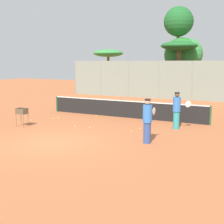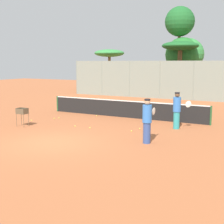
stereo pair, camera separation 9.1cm
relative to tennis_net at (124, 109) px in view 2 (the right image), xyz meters
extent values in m
plane|color=#B26038|center=(0.00, -7.06, -0.56)|extent=(80.00, 80.00, 0.00)
cylinder|color=#26592D|center=(-5.22, 0.00, -0.02)|extent=(0.10, 0.10, 1.07)
cylinder|color=#26592D|center=(5.22, 0.00, -0.02)|extent=(0.10, 0.10, 1.07)
cube|color=black|center=(0.00, 0.00, -0.05)|extent=(10.44, 0.01, 1.01)
cube|color=white|center=(0.00, 0.00, 0.48)|extent=(10.44, 0.02, 0.06)
cylinder|color=gray|center=(-11.03, 10.81, 1.21)|extent=(0.08, 0.08, 3.55)
cylinder|color=gray|center=(-7.88, 10.81, 1.21)|extent=(0.08, 0.08, 3.55)
cylinder|color=gray|center=(-4.73, 10.81, 1.21)|extent=(0.08, 0.08, 3.55)
cylinder|color=gray|center=(-1.58, 10.81, 1.21)|extent=(0.08, 0.08, 3.55)
cylinder|color=gray|center=(1.58, 10.81, 1.21)|extent=(0.08, 0.08, 3.55)
cube|color=gray|center=(0.00, 10.81, 1.21)|extent=(22.07, 0.01, 3.55)
cylinder|color=brown|center=(-0.64, 14.01, 1.73)|extent=(0.43, 0.43, 4.58)
ellipsoid|color=#1E6028|center=(-0.64, 14.01, 4.48)|extent=(3.67, 3.67, 0.92)
cylinder|color=brown|center=(-10.00, 16.31, 1.46)|extent=(0.32, 0.32, 4.04)
ellipsoid|color=#388E42|center=(-10.00, 16.31, 3.94)|extent=(3.61, 3.61, 0.90)
cylinder|color=brown|center=(-0.50, 16.53, 1.07)|extent=(0.30, 0.30, 3.25)
sphere|color=#388E42|center=(-0.50, 16.53, 3.71)|extent=(3.38, 3.38, 3.38)
cylinder|color=brown|center=(-0.97, 16.00, 1.01)|extent=(0.55, 0.55, 3.15)
sphere|color=#28722D|center=(-0.97, 16.00, 3.67)|extent=(3.60, 3.60, 3.60)
cylinder|color=brown|center=(-1.37, 16.04, 2.80)|extent=(0.33, 0.33, 6.72)
sphere|color=#1E6028|center=(-1.37, 16.04, 7.10)|extent=(3.12, 3.12, 3.12)
cylinder|color=#334C8C|center=(3.58, -5.20, -0.11)|extent=(0.32, 0.32, 0.89)
cylinder|color=blue|center=(3.58, -5.20, 0.71)|extent=(0.39, 0.39, 0.75)
sphere|color=tan|center=(3.58, -5.20, 1.20)|extent=(0.24, 0.24, 0.24)
cylinder|color=black|center=(3.58, -5.20, 1.31)|extent=(0.25, 0.25, 0.06)
cylinder|color=black|center=(3.63, -4.83, 0.52)|extent=(0.05, 0.15, 0.27)
ellipsoid|color=silver|center=(3.66, -4.64, 0.74)|extent=(0.08, 0.40, 0.43)
cylinder|color=teal|center=(3.84, -1.77, -0.11)|extent=(0.32, 0.32, 0.90)
cylinder|color=blue|center=(3.84, -1.77, 0.71)|extent=(0.39, 0.39, 0.75)
sphere|color=brown|center=(3.84, -1.77, 1.20)|extent=(0.24, 0.24, 0.24)
cylinder|color=black|center=(3.84, -1.77, 1.31)|extent=(0.25, 0.25, 0.06)
cylinder|color=black|center=(4.20, -1.67, 0.52)|extent=(0.15, 0.07, 0.27)
ellipsoid|color=silver|center=(4.38, -1.62, 0.74)|extent=(0.39, 0.13, 0.43)
cylinder|color=brown|center=(-3.87, -5.23, -0.22)|extent=(0.02, 0.02, 0.69)
cylinder|color=brown|center=(-3.36, -5.23, -0.22)|extent=(0.02, 0.02, 0.69)
cylinder|color=brown|center=(-3.87, -4.87, -0.22)|extent=(0.02, 0.02, 0.69)
cylinder|color=brown|center=(-3.36, -4.87, -0.22)|extent=(0.02, 0.02, 0.69)
cube|color=brown|center=(-3.61, -5.05, 0.13)|extent=(0.55, 0.40, 0.01)
cube|color=brown|center=(-3.61, -5.25, 0.28)|extent=(0.55, 0.01, 0.30)
cube|color=brown|center=(-3.61, -4.85, 0.28)|extent=(0.55, 0.01, 0.30)
cube|color=brown|center=(-3.89, -5.05, 0.28)|extent=(0.01, 0.40, 0.30)
cube|color=brown|center=(-3.34, -5.05, 0.28)|extent=(0.01, 0.40, 0.30)
sphere|color=#D1E54C|center=(-3.82, -5.18, 0.23)|extent=(0.07, 0.07, 0.07)
sphere|color=#D1E54C|center=(-3.72, -5.15, 0.23)|extent=(0.07, 0.07, 0.07)
sphere|color=#D1E54C|center=(-3.45, -5.10, 0.23)|extent=(0.07, 0.07, 0.07)
sphere|color=#D1E54C|center=(-3.59, -5.18, 0.17)|extent=(0.07, 0.07, 0.07)
sphere|color=#D1E54C|center=(-3.79, -5.03, 0.23)|extent=(0.07, 0.07, 0.07)
sphere|color=#D1E54C|center=(-3.70, -5.17, 0.17)|extent=(0.07, 0.07, 0.07)
sphere|color=#D1E54C|center=(-3.40, -5.04, 0.23)|extent=(0.07, 0.07, 0.07)
sphere|color=#D1E54C|center=(-3.60, -5.07, 0.17)|extent=(0.07, 0.07, 0.07)
sphere|color=#D1E54C|center=(-4.32, -3.61, -0.53)|extent=(0.07, 0.07, 0.07)
sphere|color=#D1E54C|center=(2.08, -3.49, -0.53)|extent=(0.07, 0.07, 0.07)
sphere|color=#D1E54C|center=(2.23, -2.77, -0.53)|extent=(0.07, 0.07, 0.07)
sphere|color=#D1E54C|center=(-1.79, -0.39, -0.53)|extent=(0.07, 0.07, 0.07)
sphere|color=#D1E54C|center=(-0.15, -3.78, -0.53)|extent=(0.07, 0.07, 0.07)
sphere|color=#D1E54C|center=(-1.06, -3.83, -0.53)|extent=(0.07, 0.07, 0.07)
sphere|color=#D1E54C|center=(-3.52, -2.50, -0.53)|extent=(0.07, 0.07, 0.07)
sphere|color=#D1E54C|center=(-3.36, -2.24, -0.53)|extent=(0.07, 0.07, 0.07)
camera|label=1|loc=(8.29, -17.28, 2.84)|focal=50.00mm
camera|label=2|loc=(8.37, -17.23, 2.84)|focal=50.00mm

